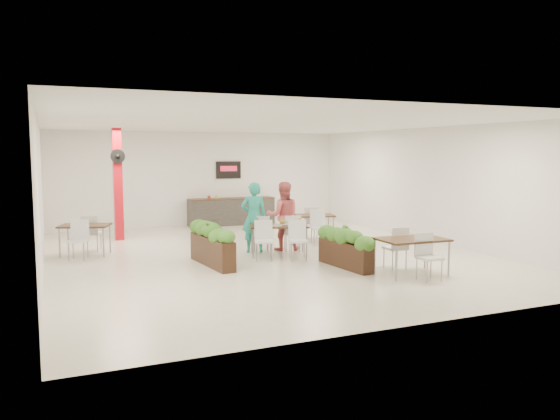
# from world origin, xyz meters

# --- Properties ---
(ground) EXTENTS (12.00, 12.00, 0.00)m
(ground) POSITION_xyz_m (0.00, 0.00, 0.00)
(ground) COLOR beige
(ground) RESTS_ON ground
(room_shell) EXTENTS (10.10, 12.10, 3.22)m
(room_shell) POSITION_xyz_m (0.00, 0.00, 2.01)
(room_shell) COLOR white
(room_shell) RESTS_ON ground
(red_column) EXTENTS (0.40, 0.41, 3.20)m
(red_column) POSITION_xyz_m (-3.00, 3.79, 1.64)
(red_column) COLOR red
(red_column) RESTS_ON ground
(service_counter) EXTENTS (3.00, 0.64, 2.20)m
(service_counter) POSITION_xyz_m (1.00, 5.65, 0.49)
(service_counter) COLOR #2B2826
(service_counter) RESTS_ON ground
(main_table) EXTENTS (1.66, 1.92, 0.92)m
(main_table) POSITION_xyz_m (0.28, -0.22, 0.64)
(main_table) COLOR black
(main_table) RESTS_ON ground
(diner_man) EXTENTS (0.74, 0.60, 1.77)m
(diner_man) POSITION_xyz_m (-0.11, 0.43, 0.89)
(diner_man) COLOR teal
(diner_man) RESTS_ON ground
(diner_woman) EXTENTS (1.02, 0.90, 1.76)m
(diner_woman) POSITION_xyz_m (0.69, 0.43, 0.88)
(diner_woman) COLOR #E06365
(diner_woman) RESTS_ON ground
(planter_left) EXTENTS (0.56, 2.01, 1.05)m
(planter_left) POSITION_xyz_m (-1.54, -0.73, 0.52)
(planter_left) COLOR black
(planter_left) RESTS_ON ground
(planter_right) EXTENTS (0.52, 1.81, 0.94)m
(planter_right) POSITION_xyz_m (1.06, -2.09, 0.49)
(planter_right) COLOR black
(planter_right) RESTS_ON ground
(side_table_a) EXTENTS (1.34, 1.67, 0.92)m
(side_table_a) POSITION_xyz_m (-4.05, 1.68, 0.63)
(side_table_a) COLOR black
(side_table_a) RESTS_ON ground
(side_table_b) EXTENTS (1.23, 1.67, 0.92)m
(side_table_b) POSITION_xyz_m (2.08, 1.41, 0.62)
(side_table_b) COLOR black
(side_table_b) RESTS_ON ground
(side_table_c) EXTENTS (1.41, 1.63, 0.92)m
(side_table_c) POSITION_xyz_m (1.99, -3.21, 0.64)
(side_table_c) COLOR black
(side_table_c) RESTS_ON ground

